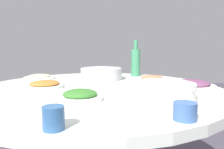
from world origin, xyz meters
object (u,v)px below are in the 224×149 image
object	(u,v)px
dish_eggplant	(193,85)
dish_noodles	(39,77)
round_dining_table	(98,106)
tea_cup_far	(185,111)
dish_stirfry	(45,85)
dish_greens	(80,96)
rice_bowl	(101,73)
soup_bowl	(164,91)
green_bottle	(136,62)
tea_cup_near	(53,118)
tea_cup_side	(96,71)
dish_tofu_braise	(152,79)

from	to	relation	value
dish_eggplant	dish_noodles	world-z (taller)	dish_eggplant
round_dining_table	tea_cup_far	size ratio (longest dim) A/B	18.57
round_dining_table	dish_stirfry	bearing A→B (deg)	168.01
dish_greens	dish_noodles	world-z (taller)	dish_greens
rice_bowl	soup_bowl	bearing A→B (deg)	-71.10
green_bottle	tea_cup_near	bearing A→B (deg)	-116.72
soup_bowl	dish_noodles	size ratio (longest dim) A/B	1.32
tea_cup_side	dish_eggplant	bearing A→B (deg)	-56.40
soup_bowl	rice_bowl	bearing A→B (deg)	108.90
tea_cup_far	soup_bowl	bearing A→B (deg)	80.24
soup_bowl	tea_cup_far	xyz separation A→B (m)	(-0.05, -0.29, -0.00)
soup_bowl	dish_greens	bearing A→B (deg)	175.40
dish_eggplant	tea_cup_near	xyz separation A→B (m)	(-0.70, -0.50, 0.01)
dish_tofu_braise	tea_cup_far	bearing A→B (deg)	-101.94
tea_cup_side	dish_greens	bearing A→B (deg)	-100.33
tea_cup_far	rice_bowl	bearing A→B (deg)	99.95
tea_cup_near	tea_cup_side	distance (m)	1.22
dish_eggplant	dish_noodles	distance (m)	1.01
dish_tofu_braise	tea_cup_side	xyz separation A→B (m)	(-0.32, 0.43, 0.01)
dish_tofu_braise	tea_cup_far	world-z (taller)	tea_cup_far
green_bottle	tea_cup_near	size ratio (longest dim) A/B	4.06
dish_stirfry	tea_cup_near	distance (m)	0.67
green_bottle	soup_bowl	bearing A→B (deg)	-95.73
dish_tofu_braise	tea_cup_side	world-z (taller)	tea_cup_side
round_dining_table	dish_greens	world-z (taller)	dish_greens
dish_stirfry	green_bottle	bearing A→B (deg)	31.39
rice_bowl	dish_greens	size ratio (longest dim) A/B	1.47
round_dining_table	rice_bowl	bearing A→B (deg)	79.62
soup_bowl	tea_cup_far	size ratio (longest dim) A/B	3.69
soup_bowl	tea_cup_near	bearing A→B (deg)	-145.87
tea_cup_far	round_dining_table	bearing A→B (deg)	110.13
round_dining_table	soup_bowl	world-z (taller)	soup_bowl
round_dining_table	green_bottle	bearing A→B (deg)	52.81
tea_cup_near	dish_eggplant	bearing A→B (deg)	35.67
dish_eggplant	dish_noodles	bearing A→B (deg)	150.16
round_dining_table	green_bottle	size ratio (longest dim) A/B	5.03
round_dining_table	tea_cup_side	world-z (taller)	tea_cup_side
soup_bowl	round_dining_table	bearing A→B (deg)	131.98
round_dining_table	green_bottle	distance (m)	0.60
soup_bowl	dish_eggplant	xyz separation A→B (m)	(0.25, 0.20, -0.01)
rice_bowl	green_bottle	bearing A→B (deg)	25.56
soup_bowl	green_bottle	size ratio (longest dim) A/B	1.00
dish_stirfry	rice_bowl	bearing A→B (deg)	35.63
round_dining_table	dish_noodles	xyz separation A→B (m)	(-0.37, 0.41, 0.11)
green_bottle	tea_cup_far	xyz separation A→B (m)	(-0.12, -1.03, -0.08)
rice_bowl	tea_cup_far	size ratio (longest dim) A/B	3.81
soup_bowl	dish_tofu_braise	size ratio (longest dim) A/B	1.26
soup_bowl	dish_eggplant	bearing A→B (deg)	38.34
dish_greens	tea_cup_near	distance (m)	0.35
green_bottle	tea_cup_near	distance (m)	1.17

